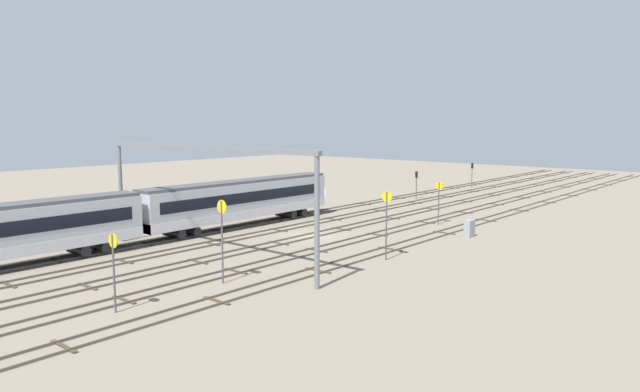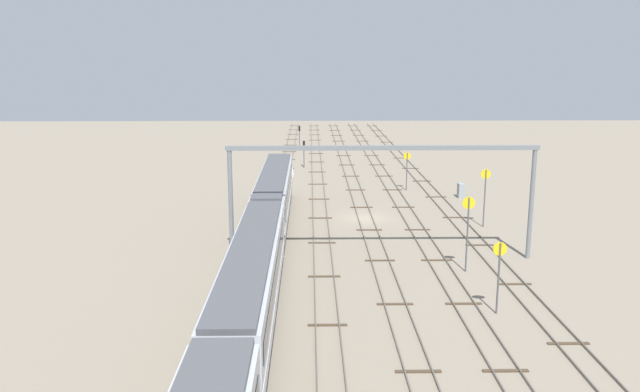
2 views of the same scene
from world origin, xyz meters
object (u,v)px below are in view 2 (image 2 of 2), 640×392
(speed_sign_near_foreground, at_px, (468,224))
(speed_sign_mid_trackside, at_px, (407,166))
(speed_sign_far_trackside, at_px, (485,190))
(overhead_gantry, at_px, (382,171))
(signal_light_trackside_departure, at_px, (304,150))
(relay_cabinet, at_px, (461,190))
(speed_sign_distant_end, at_px, (499,268))
(train, at_px, (228,378))
(signal_light_trackside_approach, at_px, (299,134))

(speed_sign_near_foreground, xyz_separation_m, speed_sign_mid_trackside, (30.13, 0.03, -0.72))
(speed_sign_far_trackside, bearing_deg, overhead_gantry, 131.65)
(overhead_gantry, bearing_deg, signal_light_trackside_departure, 8.58)
(relay_cabinet, bearing_deg, speed_sign_distant_end, 170.60)
(train, distance_m, speed_sign_far_trackside, 39.53)
(speed_sign_mid_trackside, distance_m, signal_light_trackside_approach, 38.50)
(overhead_gantry, xyz_separation_m, speed_sign_near_foreground, (-3.18, -6.13, -3.45))
(train, relative_size, relay_cabinet, 59.83)
(train, bearing_deg, speed_sign_far_trackside, -30.61)
(signal_light_trackside_approach, distance_m, relay_cabinet, 44.65)
(relay_cabinet, bearing_deg, overhead_gantry, 152.62)
(speed_sign_far_trackside, relative_size, relay_cabinet, 3.36)
(signal_light_trackside_approach, relative_size, relay_cabinet, 2.44)
(train, distance_m, speed_sign_mid_trackside, 53.49)
(relay_cabinet, bearing_deg, train, 155.96)
(speed_sign_near_foreground, bearing_deg, signal_light_trackside_departure, 15.24)
(speed_sign_far_trackside, xyz_separation_m, signal_light_trackside_approach, (53.26, 18.41, -0.94))
(speed_sign_distant_end, bearing_deg, overhead_gantry, 28.51)
(speed_sign_near_foreground, relative_size, speed_sign_distant_end, 1.23)
(speed_sign_far_trackside, height_order, signal_light_trackside_approach, speed_sign_far_trackside)
(signal_light_trackside_departure, xyz_separation_m, relay_cabinet, (-20.57, -18.31, -1.80))
(speed_sign_far_trackside, relative_size, signal_light_trackside_approach, 1.38)
(overhead_gantry, bearing_deg, train, 159.26)
(overhead_gantry, height_order, signal_light_trackside_approach, overhead_gantry)
(overhead_gantry, xyz_separation_m, relay_cabinet, (22.73, -11.78, -6.36))
(signal_light_trackside_departure, bearing_deg, speed_sign_distant_end, -166.93)
(train, distance_m, speed_sign_near_foreground, 26.12)
(train, bearing_deg, signal_light_trackside_approach, -1.12)
(speed_sign_mid_trackside, relative_size, relay_cabinet, 2.79)
(overhead_gantry, xyz_separation_m, signal_light_trackside_departure, (43.30, 6.53, -4.56))
(overhead_gantry, height_order, signal_light_trackside_departure, overhead_gantry)
(train, distance_m, signal_light_trackside_approach, 87.29)
(speed_sign_mid_trackside, bearing_deg, speed_sign_far_trackside, -164.37)
(train, bearing_deg, speed_sign_near_foreground, -35.98)
(train, height_order, relay_cabinet, train)
(relay_cabinet, bearing_deg, speed_sign_mid_trackside, 53.42)
(speed_sign_mid_trackside, bearing_deg, relay_cabinet, -126.58)
(speed_sign_far_trackside, bearing_deg, train, 149.39)
(speed_sign_distant_end, height_order, signal_light_trackside_approach, speed_sign_distant_end)
(speed_sign_far_trackside, distance_m, relay_cabinet, 13.35)
(speed_sign_mid_trackside, xyz_separation_m, signal_light_trackside_departure, (16.35, 12.63, -0.39))
(speed_sign_near_foreground, height_order, relay_cabinet, speed_sign_near_foreground)
(overhead_gantry, bearing_deg, signal_light_trackside_approach, 6.78)
(overhead_gantry, bearing_deg, speed_sign_mid_trackside, -12.75)
(train, height_order, signal_light_trackside_approach, train)
(speed_sign_distant_end, bearing_deg, relay_cabinet, -9.40)
(speed_sign_distant_end, relative_size, relay_cabinet, 2.82)
(signal_light_trackside_approach, height_order, relay_cabinet, signal_light_trackside_approach)
(train, relative_size, signal_light_trackside_departure, 25.11)
(speed_sign_mid_trackside, height_order, speed_sign_distant_end, speed_sign_distant_end)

